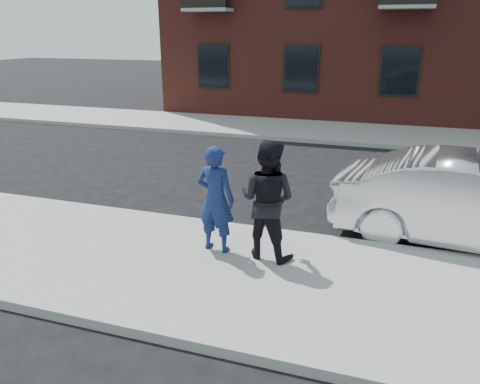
% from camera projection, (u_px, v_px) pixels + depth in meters
% --- Properties ---
extents(ground, '(100.00, 100.00, 0.00)m').
position_uv_depth(ground, '(369.00, 295.00, 6.85)').
color(ground, black).
rests_on(ground, ground).
extents(near_sidewalk, '(50.00, 3.50, 0.15)m').
position_uv_depth(near_sidewalk, '(368.00, 299.00, 6.60)').
color(near_sidewalk, gray).
rests_on(near_sidewalk, ground).
extents(near_curb, '(50.00, 0.10, 0.15)m').
position_uv_depth(near_curb, '(375.00, 246.00, 8.22)').
color(near_curb, '#999691').
rests_on(near_curb, ground).
extents(far_sidewalk, '(50.00, 3.50, 0.15)m').
position_uv_depth(far_sidewalk, '(390.00, 135.00, 16.92)').
color(far_sidewalk, gray).
rests_on(far_sidewalk, ground).
extents(far_curb, '(50.00, 0.10, 0.15)m').
position_uv_depth(far_curb, '(388.00, 146.00, 15.30)').
color(far_curb, '#999691').
rests_on(far_curb, ground).
extents(silver_sedan, '(5.03, 2.17, 1.61)m').
position_uv_depth(silver_sedan, '(476.00, 203.00, 8.17)').
color(silver_sedan, silver).
rests_on(silver_sedan, ground).
extents(man_hoodie, '(0.70, 0.54, 1.81)m').
position_uv_depth(man_hoodie, '(216.00, 199.00, 7.65)').
color(man_hoodie, navy).
rests_on(man_hoodie, near_sidewalk).
extents(man_peacoat, '(1.06, 0.89, 1.95)m').
position_uv_depth(man_peacoat, '(267.00, 200.00, 7.41)').
color(man_peacoat, black).
rests_on(man_peacoat, near_sidewalk).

